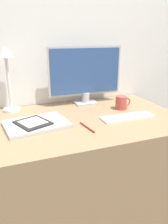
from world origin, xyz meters
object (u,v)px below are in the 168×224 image
object	(u,v)px
keyboard	(128,117)
desk_lamp	(8,74)
laptop	(36,124)
ereader	(33,123)
monitor	(86,74)
coffee_mug	(121,103)
pen	(87,127)

from	to	relation	value
keyboard	desk_lamp	distance (m)	0.78
laptop	desk_lamp	world-z (taller)	desk_lamp
laptop	ereader	distance (m)	0.03
monitor	desk_lamp	bearing A→B (deg)	179.45
desk_lamp	monitor	bearing A→B (deg)	-0.55
monitor	keyboard	size ratio (longest dim) A/B	1.63
ereader	laptop	bearing A→B (deg)	33.96
desk_lamp	coffee_mug	distance (m)	0.75
coffee_mug	pen	distance (m)	0.40
ereader	pen	xyz separation A→B (m)	(0.27, -0.11, -0.02)
ereader	desk_lamp	bearing A→B (deg)	105.78
laptop	ereader	world-z (taller)	ereader
monitor	pen	bearing A→B (deg)	-110.12
monitor	coffee_mug	xyz separation A→B (m)	(0.18, -0.20, -0.17)
keyboard	desk_lamp	size ratio (longest dim) A/B	0.81
ereader	pen	size ratio (longest dim) A/B	1.46
keyboard	desk_lamp	world-z (taller)	desk_lamp
coffee_mug	laptop	bearing A→B (deg)	-170.42
keyboard	laptop	bearing A→B (deg)	172.43
ereader	coffee_mug	xyz separation A→B (m)	(0.60, 0.11, 0.02)
monitor	keyboard	xyz separation A→B (m)	(0.13, -0.37, -0.21)
ereader	desk_lamp	xyz separation A→B (m)	(-0.09, 0.32, 0.22)
keyboard	coffee_mug	distance (m)	0.18
monitor	desk_lamp	world-z (taller)	desk_lamp
desk_lamp	pen	size ratio (longest dim) A/B	2.72
keyboard	laptop	size ratio (longest dim) A/B	0.91
ereader	pen	bearing A→B (deg)	-22.54
desk_lamp	pen	bearing A→B (deg)	-50.26
pen	keyboard	bearing A→B (deg)	10.71
keyboard	pen	world-z (taller)	keyboard
laptop	pen	xyz separation A→B (m)	(0.25, -0.12, -0.01)
desk_lamp	coffee_mug	size ratio (longest dim) A/B	3.69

